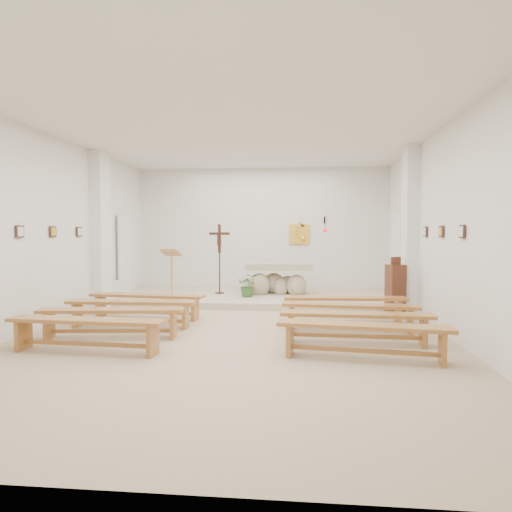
# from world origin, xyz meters

# --- Properties ---
(ground) EXTENTS (7.00, 10.00, 0.00)m
(ground) POSITION_xyz_m (0.00, 0.00, 0.00)
(ground) COLOR tan
(ground) RESTS_ON ground
(wall_left) EXTENTS (0.02, 10.00, 3.50)m
(wall_left) POSITION_xyz_m (-3.49, 0.00, 1.75)
(wall_left) COLOR silver
(wall_left) RESTS_ON ground
(wall_right) EXTENTS (0.02, 10.00, 3.50)m
(wall_right) POSITION_xyz_m (3.49, 0.00, 1.75)
(wall_right) COLOR silver
(wall_right) RESTS_ON ground
(wall_back) EXTENTS (7.00, 0.02, 3.50)m
(wall_back) POSITION_xyz_m (0.00, 4.99, 1.75)
(wall_back) COLOR silver
(wall_back) RESTS_ON ground
(ceiling) EXTENTS (7.00, 10.00, 0.02)m
(ceiling) POSITION_xyz_m (0.00, 0.00, 3.49)
(ceiling) COLOR silver
(ceiling) RESTS_ON wall_back
(sanctuary_platform) EXTENTS (6.98, 3.00, 0.15)m
(sanctuary_platform) POSITION_xyz_m (0.00, 3.50, 0.07)
(sanctuary_platform) COLOR beige
(sanctuary_platform) RESTS_ON ground
(pilaster_left) EXTENTS (0.26, 0.55, 3.50)m
(pilaster_left) POSITION_xyz_m (-3.37, 2.00, 1.75)
(pilaster_left) COLOR white
(pilaster_left) RESTS_ON ground
(pilaster_right) EXTENTS (0.26, 0.55, 3.50)m
(pilaster_right) POSITION_xyz_m (3.37, 2.00, 1.75)
(pilaster_right) COLOR white
(pilaster_right) RESTS_ON ground
(gold_wall_relief) EXTENTS (0.55, 0.04, 0.55)m
(gold_wall_relief) POSITION_xyz_m (1.05, 4.96, 1.65)
(gold_wall_relief) COLOR gold
(gold_wall_relief) RESTS_ON wall_back
(sanctuary_lamp) EXTENTS (0.11, 0.36, 0.44)m
(sanctuary_lamp) POSITION_xyz_m (1.75, 4.71, 1.81)
(sanctuary_lamp) COLOR black
(sanctuary_lamp) RESTS_ON wall_back
(station_frame_left_front) EXTENTS (0.03, 0.20, 0.20)m
(station_frame_left_front) POSITION_xyz_m (-3.47, -0.80, 1.72)
(station_frame_left_front) COLOR #3B231A
(station_frame_left_front) RESTS_ON wall_left
(station_frame_left_mid) EXTENTS (0.03, 0.20, 0.20)m
(station_frame_left_mid) POSITION_xyz_m (-3.47, 0.20, 1.72)
(station_frame_left_mid) COLOR #3B231A
(station_frame_left_mid) RESTS_ON wall_left
(station_frame_left_rear) EXTENTS (0.03, 0.20, 0.20)m
(station_frame_left_rear) POSITION_xyz_m (-3.47, 1.20, 1.72)
(station_frame_left_rear) COLOR #3B231A
(station_frame_left_rear) RESTS_ON wall_left
(station_frame_right_front) EXTENTS (0.03, 0.20, 0.20)m
(station_frame_right_front) POSITION_xyz_m (3.47, -0.80, 1.72)
(station_frame_right_front) COLOR #3B231A
(station_frame_right_front) RESTS_ON wall_right
(station_frame_right_mid) EXTENTS (0.03, 0.20, 0.20)m
(station_frame_right_mid) POSITION_xyz_m (3.47, 0.20, 1.72)
(station_frame_right_mid) COLOR #3B231A
(station_frame_right_mid) RESTS_ON wall_right
(station_frame_right_rear) EXTENTS (0.03, 0.20, 0.20)m
(station_frame_right_rear) POSITION_xyz_m (3.47, 1.20, 1.72)
(station_frame_right_rear) COLOR #3B231A
(station_frame_right_rear) RESTS_ON wall_right
(radiator_left) EXTENTS (0.10, 0.85, 0.52)m
(radiator_left) POSITION_xyz_m (-3.43, 2.70, 0.27)
(radiator_left) COLOR silver
(radiator_left) RESTS_ON ground
(radiator_right) EXTENTS (0.10, 0.85, 0.52)m
(radiator_right) POSITION_xyz_m (3.43, 2.70, 0.27)
(radiator_right) COLOR silver
(radiator_right) RESTS_ON ground
(altar) EXTENTS (1.67, 0.78, 0.85)m
(altar) POSITION_xyz_m (0.53, 3.68, 0.48)
(altar) COLOR #C5B996
(altar) RESTS_ON sanctuary_platform
(lectern) EXTENTS (0.48, 0.43, 1.21)m
(lectern) POSITION_xyz_m (-1.87, 2.41, 0.75)
(lectern) COLOR tan
(lectern) RESTS_ON sanctuary_platform
(crucifix_stand) EXTENTS (0.53, 0.23, 1.76)m
(crucifix_stand) POSITION_xyz_m (-0.96, 3.58, 1.17)
(crucifix_stand) COLOR #371C11
(crucifix_stand) RESTS_ON sanctuary_platform
(potted_plant) EXTENTS (0.57, 0.51, 0.56)m
(potted_plant) POSITION_xyz_m (-0.17, 3.07, 0.43)
(potted_plant) COLOR #2F5F26
(potted_plant) RESTS_ON sanctuary_platform
(donation_pedestal) EXTENTS (0.41, 0.41, 1.20)m
(donation_pedestal) POSITION_xyz_m (3.04, 1.76, 0.53)
(donation_pedestal) COLOR #502617
(donation_pedestal) RESTS_ON ground
(bench_left_front) EXTENTS (2.32, 0.56, 0.49)m
(bench_left_front) POSITION_xyz_m (-1.93, 0.87, 0.36)
(bench_left_front) COLOR #AA6A31
(bench_left_front) RESTS_ON ground
(bench_right_front) EXTENTS (2.31, 0.48, 0.49)m
(bench_right_front) POSITION_xyz_m (1.93, 0.87, 0.36)
(bench_right_front) COLOR #AA6A31
(bench_right_front) RESTS_ON ground
(bench_left_second) EXTENTS (2.31, 0.42, 0.49)m
(bench_left_second) POSITION_xyz_m (-1.93, 0.02, 0.36)
(bench_left_second) COLOR #AA6A31
(bench_left_second) RESTS_ON ground
(bench_right_second) EXTENTS (2.32, 0.55, 0.49)m
(bench_right_second) POSITION_xyz_m (1.93, 0.02, 0.36)
(bench_right_second) COLOR #AA6A31
(bench_right_second) RESTS_ON ground
(bench_left_third) EXTENTS (2.32, 0.63, 0.49)m
(bench_left_third) POSITION_xyz_m (-1.93, -0.84, 0.36)
(bench_left_third) COLOR #AA6A31
(bench_left_third) RESTS_ON ground
(bench_right_third) EXTENTS (2.31, 0.46, 0.49)m
(bench_right_third) POSITION_xyz_m (1.93, -0.84, 0.36)
(bench_right_third) COLOR #AA6A31
(bench_right_third) RESTS_ON ground
(bench_left_fourth) EXTENTS (2.32, 0.52, 0.49)m
(bench_left_fourth) POSITION_xyz_m (-1.93, -1.69, 0.36)
(bench_left_fourth) COLOR #AA6A31
(bench_left_fourth) RESTS_ON ground
(bench_right_fourth) EXTENTS (2.33, 0.66, 0.49)m
(bench_right_fourth) POSITION_xyz_m (1.93, -1.69, 0.36)
(bench_right_fourth) COLOR #AA6A31
(bench_right_fourth) RESTS_ON ground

